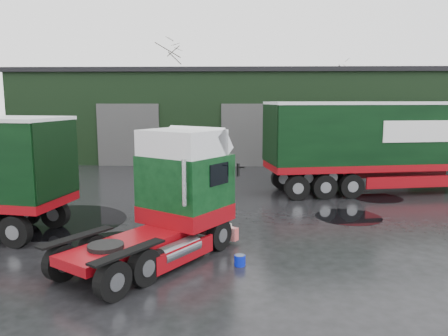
# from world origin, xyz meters

# --- Properties ---
(ground) EXTENTS (100.00, 100.00, 0.00)m
(ground) POSITION_xyz_m (0.00, 0.00, 0.00)
(ground) COLOR black
(warehouse) EXTENTS (32.40, 12.40, 6.30)m
(warehouse) POSITION_xyz_m (2.00, 20.00, 3.16)
(warehouse) COLOR black
(warehouse) RESTS_ON ground
(hero_tractor) EXTENTS (5.06, 6.01, 3.49)m
(hero_tractor) POSITION_xyz_m (-1.27, -3.00, 1.75)
(hero_tractor) COLOR #0A3314
(hero_tractor) RESTS_ON ground
(lorry_right) EXTENTS (16.27, 5.58, 4.21)m
(lorry_right) POSITION_xyz_m (8.58, 6.56, 2.11)
(lorry_right) COLOR silver
(lorry_right) RESTS_ON ground
(wash_bucket) EXTENTS (0.39, 0.39, 0.28)m
(wash_bucket) POSITION_xyz_m (1.16, -3.06, 0.14)
(wash_bucket) COLOR #0818B8
(wash_bucket) RESTS_ON ground
(tree_back_a) EXTENTS (4.40, 4.40, 9.50)m
(tree_back_a) POSITION_xyz_m (-6.00, 30.00, 4.75)
(tree_back_a) COLOR black
(tree_back_a) RESTS_ON ground
(tree_back_b) EXTENTS (4.40, 4.40, 7.50)m
(tree_back_b) POSITION_xyz_m (10.00, 30.00, 3.75)
(tree_back_b) COLOR black
(tree_back_b) RESTS_ON ground
(puddle_0) EXTENTS (3.42, 3.42, 0.01)m
(puddle_0) POSITION_xyz_m (-2.41, -1.91, 0.00)
(puddle_0) COLOR black
(puddle_0) RESTS_ON ground
(puddle_1) EXTENTS (2.40, 2.40, 0.01)m
(puddle_1) POSITION_xyz_m (5.17, 1.82, 0.00)
(puddle_1) COLOR black
(puddle_1) RESTS_ON ground
(puddle_2) EXTENTS (4.64, 4.64, 0.01)m
(puddle_2) POSITION_xyz_m (-5.23, 0.92, 0.00)
(puddle_2) COLOR black
(puddle_2) RESTS_ON ground
(puddle_4) EXTENTS (2.17, 2.17, 0.01)m
(puddle_4) POSITION_xyz_m (7.21, 5.02, 0.00)
(puddle_4) COLOR black
(puddle_4) RESTS_ON ground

